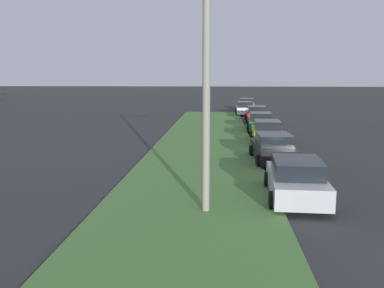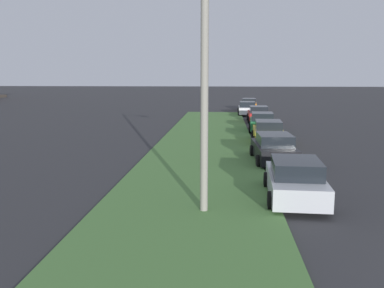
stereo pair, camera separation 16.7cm
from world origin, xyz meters
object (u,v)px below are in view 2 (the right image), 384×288
(parked_car_black, at_px, (274,149))
(parked_car_orange, at_px, (249,104))
(parked_car_white, at_px, (247,109))
(parked_car_yellow, at_px, (268,132))
(parked_car_silver, at_px, (295,180))
(parked_car_green, at_px, (262,122))
(parked_car_red, at_px, (258,114))
(streetlight, at_px, (216,73))

(parked_car_black, distance_m, parked_car_orange, 31.42)
(parked_car_white, bearing_deg, parked_car_orange, -3.91)
(parked_car_yellow, relative_size, parked_car_orange, 0.99)
(parked_car_silver, height_order, parked_car_green, same)
(parked_car_red, xyz_separation_m, streetlight, (-26.68, 3.43, 3.67))
(parked_car_silver, relative_size, parked_car_yellow, 1.00)
(parked_car_black, relative_size, parked_car_white, 1.01)
(parked_car_green, relative_size, parked_car_orange, 1.00)
(parked_car_orange, relative_size, streetlight, 0.59)
(parked_car_white, bearing_deg, parked_car_silver, -178.85)
(parked_car_silver, height_order, parked_car_white, same)
(parked_car_yellow, xyz_separation_m, streetlight, (-14.21, 3.08, 3.67))
(parked_car_green, bearing_deg, parked_car_black, -179.18)
(parked_car_white, relative_size, parked_car_orange, 0.99)
(parked_car_red, distance_m, streetlight, 27.15)
(parked_car_orange, bearing_deg, parked_car_red, -176.43)
(parked_car_black, height_order, parked_car_white, same)
(parked_car_green, relative_size, streetlight, 0.59)
(parked_car_black, distance_m, parked_car_white, 25.02)
(parked_car_silver, relative_size, parked_car_white, 1.01)
(parked_car_white, bearing_deg, parked_car_yellow, -177.86)
(parked_car_silver, xyz_separation_m, streetlight, (-1.81, 2.76, 3.67))
(parked_car_orange, bearing_deg, parked_car_black, -178.02)
(streetlight, bearing_deg, parked_car_silver, -56.69)
(parked_car_red, bearing_deg, parked_car_silver, 179.23)
(parked_car_silver, height_order, parked_car_orange, same)
(parked_car_silver, height_order, parked_car_red, same)
(parked_car_yellow, xyz_separation_m, parked_car_orange, (25.34, -0.22, 0.00))
(parked_car_silver, bearing_deg, parked_car_yellow, 1.22)
(parked_car_white, relative_size, streetlight, 0.58)
(parked_car_yellow, height_order, parked_car_orange, same)
(parked_car_green, height_order, streetlight, streetlight)
(parked_car_silver, xyz_separation_m, parked_car_white, (31.34, 0.02, 0.00))
(parked_car_red, bearing_deg, parked_car_yellow, 179.16)
(parked_car_red, relative_size, streetlight, 0.58)
(parked_car_yellow, relative_size, parked_car_red, 1.01)
(parked_car_black, relative_size, parked_car_orange, 1.00)
(parked_car_green, bearing_deg, parked_car_orange, 2.70)
(parked_car_black, xyz_separation_m, parked_car_green, (11.79, -0.45, 0.00))
(parked_car_silver, bearing_deg, parked_car_black, 2.84)
(parked_car_red, xyz_separation_m, parked_car_white, (6.48, 0.69, 0.00))
(parked_car_black, xyz_separation_m, parked_car_white, (25.02, 0.00, 0.00))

